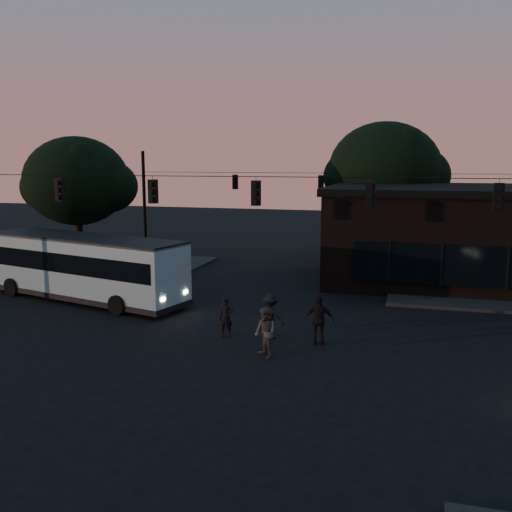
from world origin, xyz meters
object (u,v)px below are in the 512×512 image
(pedestrian_c, at_px, (319,320))
(pedestrian_d, at_px, (271,316))
(bus, at_px, (84,265))
(building, at_px, (467,234))
(pedestrian_a, at_px, (226,317))
(pedestrian_b, at_px, (265,333))

(pedestrian_c, xyz_separation_m, pedestrian_d, (-1.93, 0.29, -0.07))
(bus, relative_size, pedestrian_d, 6.59)
(building, distance_m, pedestrian_c, 14.92)
(building, bearing_deg, bus, -152.02)
(bus, distance_m, pedestrian_a, 9.47)
(bus, bearing_deg, pedestrian_a, -8.89)
(pedestrian_d, bearing_deg, pedestrian_a, 32.33)
(pedestrian_d, bearing_deg, building, -100.36)
(pedestrian_d, bearing_deg, pedestrian_b, 119.76)
(pedestrian_c, bearing_deg, building, -119.62)
(pedestrian_a, bearing_deg, pedestrian_c, -12.52)
(pedestrian_a, height_order, pedestrian_d, pedestrian_d)
(pedestrian_a, bearing_deg, pedestrian_b, -54.69)
(building, distance_m, pedestrian_b, 17.29)
(bus, bearing_deg, pedestrian_d, -3.56)
(bus, xyz_separation_m, pedestrian_d, (10.36, -3.42, -0.91))
(pedestrian_c, distance_m, pedestrian_d, 1.95)
(pedestrian_d, bearing_deg, pedestrian_c, -167.59)
(bus, bearing_deg, building, 42.70)
(bus, height_order, pedestrian_d, bus)
(pedestrian_c, bearing_deg, pedestrian_b, 44.35)
(building, bearing_deg, pedestrian_a, -125.82)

